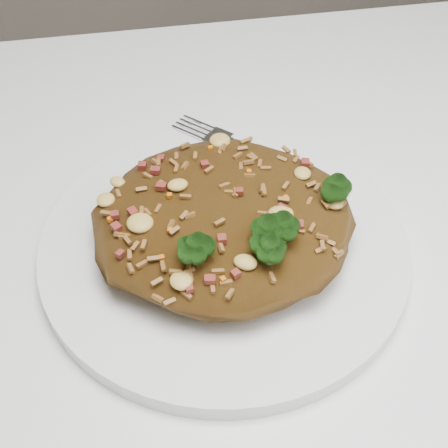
{
  "coord_description": "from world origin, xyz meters",
  "views": [
    {
      "loc": [
        -0.06,
        -0.22,
        1.09
      ],
      "look_at": [
        -0.0,
        0.07,
        0.78
      ],
      "focal_mm": 50.0,
      "sensor_mm": 36.0,
      "label": 1
    }
  ],
  "objects": [
    {
      "name": "plate",
      "position": [
        -0.0,
        0.07,
        0.76
      ],
      "size": [
        0.26,
        0.26,
        0.01
      ],
      "primitive_type": "cylinder",
      "color": "white",
      "rests_on": "dining_table"
    },
    {
      "name": "fried_rice",
      "position": [
        -0.0,
        0.07,
        0.79
      ],
      "size": [
        0.18,
        0.16,
        0.06
      ],
      "color": "brown",
      "rests_on": "plate"
    },
    {
      "name": "dining_table",
      "position": [
        0.0,
        0.0,
        0.66
      ],
      "size": [
        1.2,
        0.8,
        0.75
      ],
      "color": "white",
      "rests_on": "ground"
    },
    {
      "name": "fork",
      "position": [
        0.05,
        0.15,
        0.77
      ],
      "size": [
        0.13,
        0.12,
        0.0
      ],
      "rotation": [
        0.0,
        0.0,
        -0.77
      ],
      "color": "silver",
      "rests_on": "plate"
    }
  ]
}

